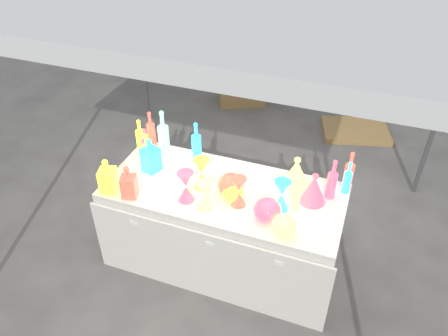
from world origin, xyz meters
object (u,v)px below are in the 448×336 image
(display_table, at_px, (224,226))
(cardboard_box_closed, at_px, (242,86))
(decanter_0, at_px, (107,176))
(globe_0, at_px, (233,193))
(hourglass_0, at_px, (238,192))
(bottle_0, at_px, (140,135))

(display_table, distance_m, cardboard_box_closed, 2.85)
(decanter_0, height_order, globe_0, decanter_0)
(cardboard_box_closed, distance_m, globe_0, 3.01)
(cardboard_box_closed, relative_size, decanter_0, 2.14)
(hourglass_0, bearing_deg, display_table, 143.78)
(cardboard_box_closed, bearing_deg, display_table, -99.13)
(display_table, height_order, cardboard_box_closed, display_table)
(globe_0, bearing_deg, decanter_0, -165.79)
(decanter_0, height_order, hourglass_0, decanter_0)
(display_table, relative_size, cardboard_box_closed, 3.04)
(display_table, relative_size, decanter_0, 6.51)
(display_table, xyz_separation_m, cardboard_box_closed, (-0.76, 2.75, -0.15))
(display_table, bearing_deg, cardboard_box_closed, 105.45)
(cardboard_box_closed, height_order, globe_0, globe_0)
(decanter_0, distance_m, globe_0, 0.93)
(bottle_0, bearing_deg, decanter_0, -84.60)
(display_table, xyz_separation_m, bottle_0, (-0.85, 0.28, 0.52))
(display_table, distance_m, bottle_0, 1.03)
(decanter_0, distance_m, hourglass_0, 0.97)
(display_table, bearing_deg, bottle_0, 161.84)
(hourglass_0, bearing_deg, globe_0, 145.58)
(cardboard_box_closed, distance_m, hourglass_0, 3.07)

